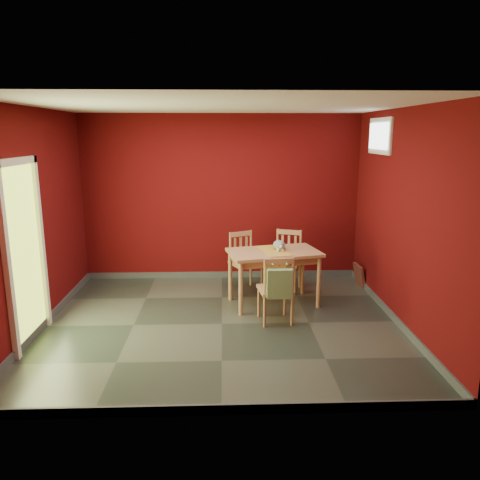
{
  "coord_description": "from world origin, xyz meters",
  "views": [
    {
      "loc": [
        0.03,
        -5.61,
        2.39
      ],
      "look_at": [
        0.25,
        0.45,
        1.0
      ],
      "focal_mm": 35.0,
      "sensor_mm": 36.0,
      "label": 1
    }
  ],
  "objects_px": {
    "chair_far_right": "(287,260)",
    "chair_near": "(276,288)",
    "dining_table": "(274,258)",
    "picture_frame": "(359,276)",
    "cat": "(279,243)",
    "tote_bag": "(280,284)",
    "chair_far_left": "(245,261)"
  },
  "relations": [
    {
      "from": "cat",
      "to": "chair_near",
      "type": "bearing_deg",
      "value": -130.39
    },
    {
      "from": "dining_table",
      "to": "tote_bag",
      "type": "bearing_deg",
      "value": -91.46
    },
    {
      "from": "chair_far_right",
      "to": "picture_frame",
      "type": "xyz_separation_m",
      "value": [
        1.18,
        0.09,
        -0.29
      ]
    },
    {
      "from": "chair_far_right",
      "to": "chair_near",
      "type": "relative_size",
      "value": 1.04
    },
    {
      "from": "chair_far_right",
      "to": "tote_bag",
      "type": "relative_size",
      "value": 2.12
    },
    {
      "from": "dining_table",
      "to": "chair_near",
      "type": "relative_size",
      "value": 1.54
    },
    {
      "from": "dining_table",
      "to": "chair_near",
      "type": "bearing_deg",
      "value": -93.43
    },
    {
      "from": "chair_near",
      "to": "picture_frame",
      "type": "bearing_deg",
      "value": 43.1
    },
    {
      "from": "cat",
      "to": "picture_frame",
      "type": "height_order",
      "value": "cat"
    },
    {
      "from": "chair_far_left",
      "to": "chair_near",
      "type": "bearing_deg",
      "value": -75.45
    },
    {
      "from": "chair_far_right",
      "to": "dining_table",
      "type": "bearing_deg",
      "value": -112.83
    },
    {
      "from": "cat",
      "to": "picture_frame",
      "type": "relative_size",
      "value": 1.0
    },
    {
      "from": "chair_far_left",
      "to": "dining_table",
      "type": "bearing_deg",
      "value": -59.49
    },
    {
      "from": "cat",
      "to": "picture_frame",
      "type": "distance_m",
      "value": 1.66
    },
    {
      "from": "picture_frame",
      "to": "chair_far_left",
      "type": "bearing_deg",
      "value": -177.34
    },
    {
      "from": "dining_table",
      "to": "cat",
      "type": "xyz_separation_m",
      "value": [
        0.08,
        0.09,
        0.19
      ]
    },
    {
      "from": "chair_far_right",
      "to": "chair_near",
      "type": "bearing_deg",
      "value": -103.36
    },
    {
      "from": "chair_near",
      "to": "chair_far_left",
      "type": "bearing_deg",
      "value": 104.55
    },
    {
      "from": "chair_far_left",
      "to": "tote_bag",
      "type": "height_order",
      "value": "chair_far_left"
    },
    {
      "from": "chair_far_right",
      "to": "chair_near",
      "type": "distance_m",
      "value": 1.35
    },
    {
      "from": "dining_table",
      "to": "picture_frame",
      "type": "bearing_deg",
      "value": 26.7
    },
    {
      "from": "chair_far_left",
      "to": "chair_far_right",
      "type": "bearing_deg",
      "value": -0.21
    },
    {
      "from": "dining_table",
      "to": "tote_bag",
      "type": "relative_size",
      "value": 3.14
    },
    {
      "from": "tote_bag",
      "to": "chair_far_left",
      "type": "bearing_deg",
      "value": 103.2
    },
    {
      "from": "dining_table",
      "to": "tote_bag",
      "type": "distance_m",
      "value": 0.89
    },
    {
      "from": "chair_near",
      "to": "cat",
      "type": "height_order",
      "value": "cat"
    },
    {
      "from": "tote_bag",
      "to": "picture_frame",
      "type": "bearing_deg",
      "value": 47.53
    },
    {
      "from": "chair_far_right",
      "to": "picture_frame",
      "type": "bearing_deg",
      "value": 4.23
    },
    {
      "from": "dining_table",
      "to": "chair_far_right",
      "type": "height_order",
      "value": "chair_far_right"
    },
    {
      "from": "tote_bag",
      "to": "cat",
      "type": "bearing_deg",
      "value": 83.83
    },
    {
      "from": "chair_near",
      "to": "picture_frame",
      "type": "relative_size",
      "value": 2.47
    },
    {
      "from": "chair_far_right",
      "to": "cat",
      "type": "height_order",
      "value": "cat"
    }
  ]
}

